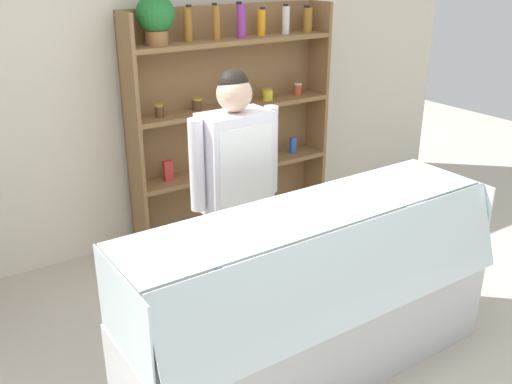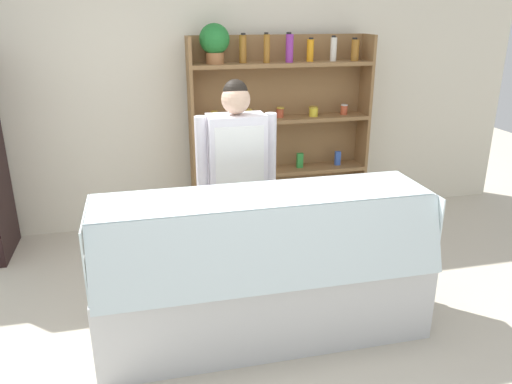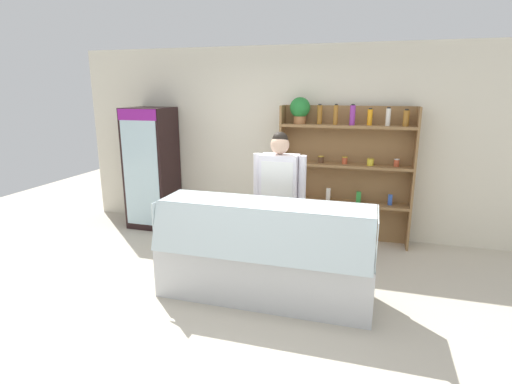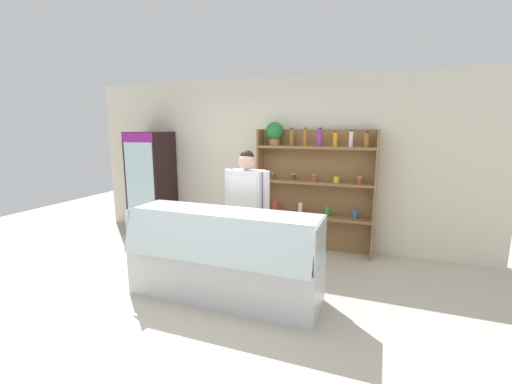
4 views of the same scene
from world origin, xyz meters
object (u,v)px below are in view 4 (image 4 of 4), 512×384
object	(u,v)px
deli_display_case	(224,271)
shop_clerk	(247,202)
drinks_fridge	(152,184)
shelving_unit	(310,179)

from	to	relation	value
deli_display_case	shop_clerk	world-z (taller)	shop_clerk
shop_clerk	drinks_fridge	bearing A→B (deg)	156.49
shelving_unit	shop_clerk	distance (m)	1.29
shelving_unit	deli_display_case	bearing A→B (deg)	-106.73
deli_display_case	drinks_fridge	bearing A→B (deg)	142.76
shelving_unit	shop_clerk	bearing A→B (deg)	-117.24
deli_display_case	shop_clerk	distance (m)	0.99
drinks_fridge	deli_display_case	world-z (taller)	drinks_fridge
shelving_unit	drinks_fridge	bearing A→B (deg)	-176.69
deli_display_case	shop_clerk	size ratio (longest dim) A/B	1.33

